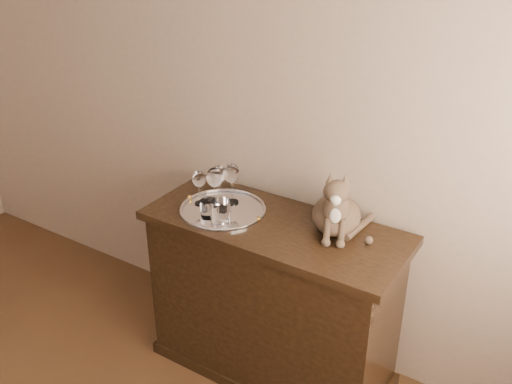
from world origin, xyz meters
TOP-DOWN VIEW (x-y plane):
  - wall_back at (0.00, 2.25)m, footprint 4.00×0.10m
  - sideboard at (0.60, 1.94)m, footprint 1.20×0.50m
  - tray at (0.34, 1.91)m, footprint 0.40×0.40m
  - wine_glass_a at (0.28, 1.97)m, footprint 0.07×0.07m
  - wine_glass_b at (0.33, 1.99)m, footprint 0.08×0.08m
  - wine_glass_c at (0.21, 1.90)m, footprint 0.06×0.06m
  - wine_glass_d at (0.30, 1.91)m, footprint 0.08×0.08m
  - tumbler_a at (0.39, 1.82)m, footprint 0.09×0.09m
  - tumbler_b at (0.32, 1.82)m, footprint 0.07×0.07m
  - cat at (0.86, 2.03)m, footprint 0.41×0.40m

SIDE VIEW (x-z plane):
  - sideboard at x=0.60m, z-range 0.00..0.85m
  - tray at x=0.34m, z-range 0.85..0.86m
  - tumbler_b at x=0.32m, z-range 0.86..0.94m
  - tumbler_a at x=0.39m, z-range 0.86..0.96m
  - wine_glass_c at x=0.21m, z-range 0.86..1.03m
  - wine_glass_a at x=0.28m, z-range 0.86..1.04m
  - wine_glass_b at x=0.33m, z-range 0.86..1.06m
  - wine_glass_d at x=0.30m, z-range 0.86..1.06m
  - cat at x=0.86m, z-range 0.85..1.17m
  - wall_back at x=0.00m, z-range 0.00..2.70m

